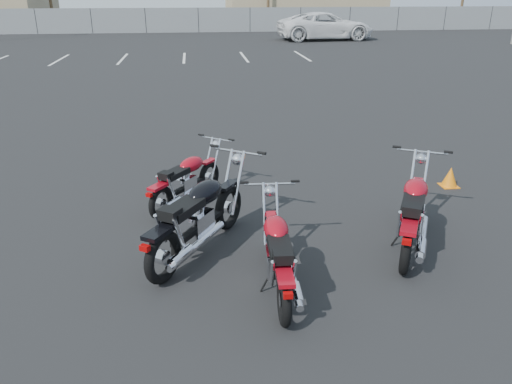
{
  "coord_description": "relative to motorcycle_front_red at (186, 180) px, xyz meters",
  "views": [
    {
      "loc": [
        -0.59,
        -5.74,
        3.29
      ],
      "look_at": [
        0.2,
        0.6,
        0.65
      ],
      "focal_mm": 35.0,
      "sensor_mm": 36.0,
      "label": 1
    }
  ],
  "objects": [
    {
      "name": "ground",
      "position": [
        0.78,
        -1.78,
        -0.42
      ],
      "size": [
        120.0,
        120.0,
        0.0
      ],
      "primitive_type": "plane",
      "color": "black",
      "rests_on": "ground"
    },
    {
      "name": "motorcycle_front_red",
      "position": [
        0.0,
        0.0,
        0.0
      ],
      "size": [
        1.41,
        1.71,
        0.92
      ],
      "color": "black",
      "rests_on": "ground"
    },
    {
      "name": "motorcycle_second_black",
      "position": [
        0.17,
        -1.62,
        0.1
      ],
      "size": [
        1.66,
        2.17,
        1.14
      ],
      "color": "black",
      "rests_on": "ground"
    },
    {
      "name": "motorcycle_third_red",
      "position": [
        1.06,
        -2.57,
        0.03
      ],
      "size": [
        0.78,
        2.01,
        0.98
      ],
      "color": "black",
      "rests_on": "ground"
    },
    {
      "name": "motorcycle_rear_red",
      "position": [
        3.02,
        -1.78,
        0.07
      ],
      "size": [
        1.41,
        2.13,
        1.08
      ],
      "color": "black",
      "rests_on": "ground"
    },
    {
      "name": "training_cone_near",
      "position": [
        4.62,
        0.24,
        -0.24
      ],
      "size": [
        0.29,
        0.29,
        0.35
      ],
      "color": "orange",
      "rests_on": "ground"
    },
    {
      "name": "chainlink_fence",
      "position": [
        0.78,
        33.22,
        0.48
      ],
      "size": [
        80.06,
        0.06,
        1.8
      ],
      "color": "slate",
      "rests_on": "ground"
    },
    {
      "name": "tan_building_east",
      "position": [
        10.78,
        42.22,
        1.44
      ],
      "size": [
        14.4,
        9.4,
        3.7
      ],
      "color": "tan",
      "rests_on": "ground"
    },
    {
      "name": "parking_line_stripes",
      "position": [
        -1.72,
        18.22,
        -0.42
      ],
      "size": [
        15.12,
        4.0,
        0.01
      ],
      "color": "silver",
      "rests_on": "ground"
    },
    {
      "name": "white_van",
      "position": [
        9.02,
        26.24,
        0.97
      ],
      "size": [
        3.35,
        7.45,
        2.77
      ],
      "primitive_type": "imported",
      "rotation": [
        0.0,
        0.0,
        1.63
      ],
      "color": "white",
      "rests_on": "ground"
    }
  ]
}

